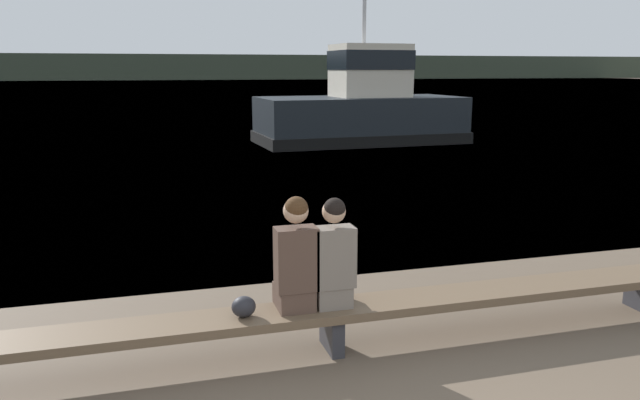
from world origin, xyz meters
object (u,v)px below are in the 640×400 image
Objects in this scene: bench_main at (332,314)px; shopping_bag at (244,307)px; tugboat_red at (362,112)px; person_left at (296,259)px; person_right at (333,259)px.

shopping_bag reaches higher than bench_main.
bench_main is at bearing 156.94° from tugboat_red.
shopping_bag is at bearing -176.78° from person_left.
tugboat_red reaches higher than person_right.
person_right is (0.35, 0.00, -0.03)m from person_left.
bench_main is 7.22× the size of person_left.
person_left is at bearing -179.74° from person_right.
tugboat_red reaches higher than person_left.
bench_main is 0.84m from shopping_bag.
person_right is at bearing 156.96° from tugboat_red.
person_left reaches higher than shopping_bag.
person_left is 0.35m from person_right.
tugboat_red is at bearing 69.23° from bench_main.
shopping_bag is (-0.82, -0.02, 0.17)m from bench_main.
bench_main is at bearing -139.75° from person_right.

